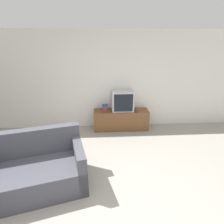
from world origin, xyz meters
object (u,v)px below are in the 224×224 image
Objects in this scene: tv_stand at (121,120)px; book_stack at (105,108)px; couch at (34,171)px; television at (123,101)px; remote_on_stand at (136,111)px.

book_stack is at bearing 177.66° from tv_stand.
couch is 7.84× the size of book_stack.
tv_stand is 0.55m from television.
couch reaches higher than book_stack.
television reaches higher than couch.
book_stack is at bearing 171.79° from remote_on_stand.
remote_on_stand reaches higher than tv_stand.
couch reaches higher than remote_on_stand.
book_stack is (-0.44, 0.02, 0.36)m from tv_stand.
book_stack is (1.22, 2.10, 0.33)m from couch.
couch is 2.85m from remote_on_stand.
tv_stand is at bearing -2.34° from book_stack.
remote_on_stand is at bearing -14.77° from tv_stand.
book_stack is 1.15× the size of remote_on_stand.
television reaches higher than book_stack.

